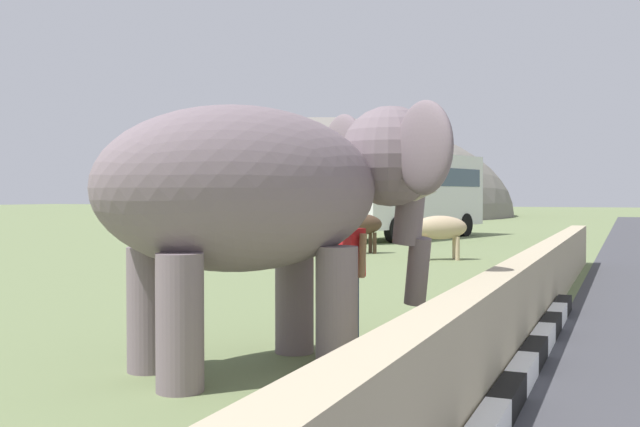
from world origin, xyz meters
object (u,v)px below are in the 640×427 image
object	(u,v)px
elephant	(275,192)
cow_mid	(438,229)
person_handler	(347,267)
bus_white	(408,188)
cow_near	(357,225)

from	to	relation	value
elephant	cow_mid	world-z (taller)	elephant
person_handler	bus_white	bearing A→B (deg)	14.22
bus_white	cow_mid	xyz separation A→B (m)	(-9.41, -3.60, -1.21)
person_handler	cow_near	world-z (taller)	person_handler
elephant	bus_white	world-z (taller)	bus_white
cow_mid	elephant	bearing A→B (deg)	-173.68
cow_near	elephant	bearing A→B (deg)	-163.30
cow_near	cow_mid	bearing A→B (deg)	-112.08
elephant	bus_white	bearing A→B (deg)	12.68
cow_near	person_handler	bearing A→B (deg)	-160.46
elephant	bus_white	distance (m)	22.96
elephant	person_handler	bearing A→B (deg)	-12.05
bus_white	cow_mid	world-z (taller)	bus_white
person_handler	cow_mid	distance (m)	11.75
elephant	person_handler	xyz separation A→B (m)	(1.36, -0.29, -0.90)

